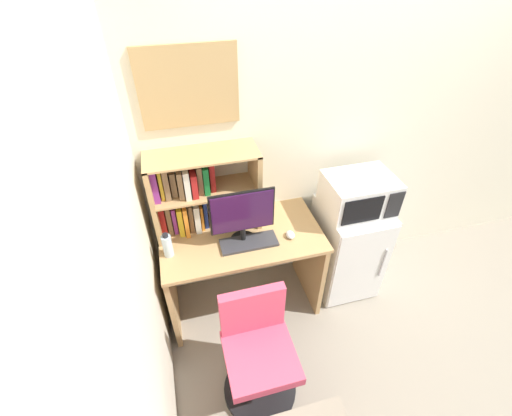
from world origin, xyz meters
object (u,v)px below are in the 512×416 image
(hutch_bookshelf, at_px, (191,191))
(wall_corkboard, at_px, (189,87))
(keyboard, at_px, (249,243))
(water_bottle, at_px, (167,245))
(computer_mouse, at_px, (290,235))
(microwave, at_px, (359,194))
(desk_chair, at_px, (258,355))
(mini_fridge, at_px, (347,247))
(monitor, at_px, (242,215))

(hutch_bookshelf, relative_size, wall_corkboard, 1.24)
(keyboard, distance_m, water_bottle, 0.55)
(wall_corkboard, bearing_deg, computer_mouse, -36.27)
(microwave, height_order, desk_chair, microwave)
(hutch_bookshelf, relative_size, mini_fridge, 0.88)
(hutch_bookshelf, xyz_separation_m, microwave, (1.18, -0.18, -0.12))
(desk_chair, bearing_deg, keyboard, 81.12)
(hutch_bookshelf, relative_size, water_bottle, 3.92)
(monitor, xyz_separation_m, keyboard, (0.03, -0.04, -0.22))
(keyboard, distance_m, desk_chair, 0.72)
(monitor, relative_size, computer_mouse, 5.30)
(keyboard, relative_size, mini_fridge, 0.47)
(keyboard, bearing_deg, water_bottle, 176.12)
(keyboard, xyz_separation_m, mini_fridge, (0.86, 0.10, -0.37))
(monitor, relative_size, water_bottle, 2.33)
(mini_fridge, bearing_deg, computer_mouse, -168.74)
(mini_fridge, height_order, desk_chair, mini_fridge)
(hutch_bookshelf, relative_size, keyboard, 1.85)
(computer_mouse, relative_size, water_bottle, 0.44)
(computer_mouse, distance_m, water_bottle, 0.84)
(computer_mouse, distance_m, desk_chair, 0.82)
(wall_corkboard, bearing_deg, microwave, -14.71)
(hutch_bookshelf, relative_size, monitor, 1.68)
(microwave, bearing_deg, water_bottle, -177.17)
(computer_mouse, xyz_separation_m, wall_corkboard, (-0.55, 0.41, 0.95))
(monitor, bearing_deg, microwave, 4.28)
(water_bottle, distance_m, wall_corkboard, 1.00)
(hutch_bookshelf, height_order, keyboard, hutch_bookshelf)
(keyboard, relative_size, water_bottle, 2.12)
(microwave, distance_m, desk_chair, 1.32)
(hutch_bookshelf, distance_m, monitor, 0.39)
(microwave, distance_m, wall_corkboard, 1.39)
(keyboard, xyz_separation_m, desk_chair, (-0.09, -0.58, -0.42))
(microwave, xyz_separation_m, desk_chair, (-0.95, -0.69, -0.60))
(hutch_bookshelf, height_order, mini_fridge, hutch_bookshelf)
(monitor, relative_size, keyboard, 1.10)
(microwave, height_order, wall_corkboard, wall_corkboard)
(hutch_bookshelf, xyz_separation_m, keyboard, (0.33, -0.28, -0.30))
(monitor, height_order, wall_corkboard, wall_corkboard)
(computer_mouse, xyz_separation_m, microwave, (0.56, 0.11, 0.17))
(water_bottle, relative_size, microwave, 0.38)
(hutch_bookshelf, distance_m, microwave, 1.20)
(monitor, distance_m, keyboard, 0.23)
(mini_fridge, distance_m, wall_corkboard, 1.76)
(hutch_bookshelf, height_order, wall_corkboard, wall_corkboard)
(desk_chair, xyz_separation_m, wall_corkboard, (-0.16, 0.98, 1.38))
(hutch_bookshelf, xyz_separation_m, wall_corkboard, (0.07, 0.11, 0.67))
(hutch_bookshelf, xyz_separation_m, water_bottle, (-0.21, -0.25, -0.22))
(keyboard, xyz_separation_m, water_bottle, (-0.54, 0.04, 0.08))
(water_bottle, distance_m, microwave, 1.40)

